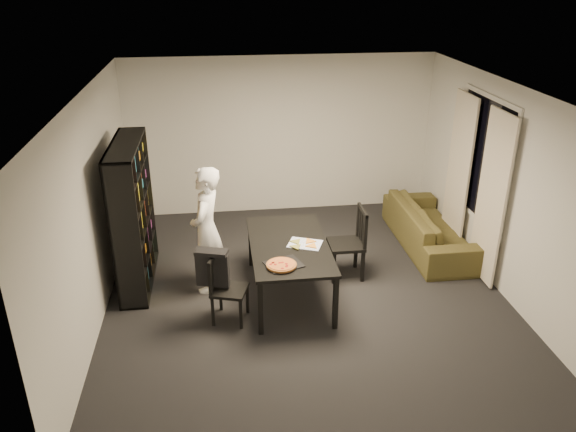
{
  "coord_description": "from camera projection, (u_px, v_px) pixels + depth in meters",
  "views": [
    {
      "loc": [
        -1.02,
        -6.15,
        3.87
      ],
      "look_at": [
        -0.22,
        0.09,
        1.05
      ],
      "focal_mm": 35.0,
      "sensor_mm": 36.0,
      "label": 1
    }
  ],
  "objects": [
    {
      "name": "sofa",
      "position": [
        430.0,
        227.0,
        8.35
      ],
      "size": [
        0.83,
        2.12,
        0.62
      ],
      "primitive_type": "imported",
      "rotation": [
        0.0,
        0.0,
        1.57
      ],
      "color": "#3D3318",
      "rests_on": "room"
    },
    {
      "name": "draped_jacket",
      "position": [
        212.0,
        267.0,
        6.47
      ],
      "size": [
        0.4,
        0.26,
        0.46
      ],
      "rotation": [
        0.0,
        0.0,
        1.28
      ],
      "color": "black",
      "rests_on": "chair_left"
    },
    {
      "name": "pizza_slices",
      "position": [
        303.0,
        244.0,
        6.91
      ],
      "size": [
        0.38,
        0.33,
        0.01
      ],
      "primitive_type": null,
      "rotation": [
        0.0,
        0.0,
        0.05
      ],
      "color": "#BB7A3A",
      "rests_on": "dining_table"
    },
    {
      "name": "kitchen_towel",
      "position": [
        305.0,
        244.0,
        6.93
      ],
      "size": [
        0.48,
        0.43,
        0.01
      ],
      "primitive_type": "cube",
      "rotation": [
        0.0,
        0.0,
        -0.39
      ],
      "color": "white",
      "rests_on": "dining_table"
    },
    {
      "name": "baking_tray",
      "position": [
        284.0,
        264.0,
        6.46
      ],
      "size": [
        0.48,
        0.43,
        0.01
      ],
      "primitive_type": "cube",
      "rotation": [
        0.0,
        0.0,
        0.34
      ],
      "color": "black",
      "rests_on": "dining_table"
    },
    {
      "name": "dining_table",
      "position": [
        289.0,
        248.0,
        6.97
      ],
      "size": [
        0.96,
        1.72,
        0.72
      ],
      "color": "black",
      "rests_on": "room"
    },
    {
      "name": "window_frame",
      "position": [
        483.0,
        159.0,
        7.49
      ],
      "size": [
        0.03,
        1.52,
        1.72
      ],
      "primitive_type": "cube",
      "color": "white",
      "rests_on": "room"
    },
    {
      "name": "person",
      "position": [
        207.0,
        230.0,
        7.04
      ],
      "size": [
        0.54,
        0.69,
        1.66
      ],
      "primitive_type": "imported",
      "rotation": [
        0.0,
        0.0,
        -1.83
      ],
      "color": "white",
      "rests_on": "room"
    },
    {
      "name": "curtain_right",
      "position": [
        459.0,
        171.0,
        8.09
      ],
      "size": [
        0.03,
        0.7,
        2.25
      ],
      "primitive_type": "cube",
      "color": "beige",
      "rests_on": "room"
    },
    {
      "name": "room",
      "position": [
        307.0,
        199.0,
        6.74
      ],
      "size": [
        5.01,
        5.51,
        2.61
      ],
      "color": "black",
      "rests_on": "ground"
    },
    {
      "name": "pepperoni_pizza",
      "position": [
        281.0,
        265.0,
        6.4
      ],
      "size": [
        0.35,
        0.35,
        0.03
      ],
      "rotation": [
        0.0,
        0.0,
        -0.29
      ],
      "color": "brown",
      "rests_on": "dining_table"
    },
    {
      "name": "bookshelf",
      "position": [
        133.0,
        215.0,
        7.17
      ],
      "size": [
        0.35,
        1.5,
        1.9
      ],
      "primitive_type": "cube",
      "color": "black",
      "rests_on": "room"
    },
    {
      "name": "curtain_left",
      "position": [
        491.0,
        199.0,
        7.15
      ],
      "size": [
        0.03,
        0.7,
        2.25
      ],
      "primitive_type": "cube",
      "color": "beige",
      "rests_on": "room"
    },
    {
      "name": "chair_right",
      "position": [
        353.0,
        238.0,
        7.45
      ],
      "size": [
        0.45,
        0.45,
        0.98
      ],
      "rotation": [
        0.0,
        0.0,
        -1.58
      ],
      "color": "black",
      "rests_on": "room"
    },
    {
      "name": "window_pane",
      "position": [
        484.0,
        159.0,
        7.49
      ],
      "size": [
        0.02,
        1.4,
        1.6
      ],
      "primitive_type": "cube",
      "color": "black",
      "rests_on": "room"
    },
    {
      "name": "chair_left",
      "position": [
        223.0,
        284.0,
        6.54
      ],
      "size": [
        0.49,
        0.49,
        0.84
      ],
      "rotation": [
        0.0,
        0.0,
        1.28
      ],
      "color": "black",
      "rests_on": "room"
    }
  ]
}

